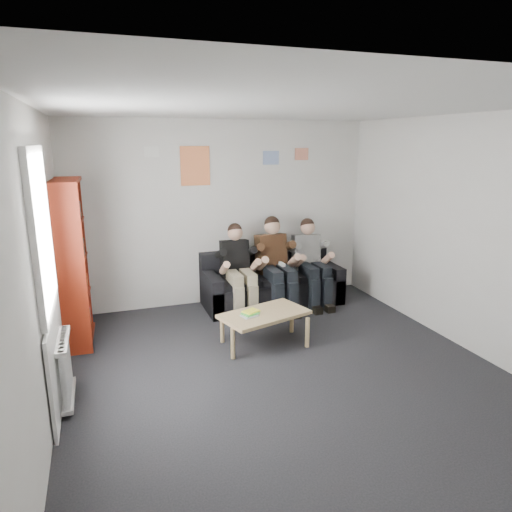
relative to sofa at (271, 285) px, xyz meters
The scene contains 14 objects.
room_shell 2.45m from the sofa, 106.51° to the right, with size 5.00×5.00×5.00m.
sofa is the anchor object (origin of this frame).
bookshelf 2.83m from the sofa, behind, with size 0.30×0.89×1.97m.
coffee_table 1.47m from the sofa, 114.26° to the right, with size 1.03×0.56×0.41m.
game_cases 1.58m from the sofa, 120.11° to the right, with size 0.22×0.19×0.04m.
person_left 0.69m from the sofa, 161.33° to the right, with size 0.39×0.84×1.27m.
person_middle 0.42m from the sofa, 90.00° to the right, with size 0.43×0.91×1.34m.
person_right 0.69m from the sofa, 18.71° to the right, with size 0.40×0.85×1.28m.
radiator 3.37m from the sofa, 145.43° to the right, with size 0.10×0.64×0.60m.
window 3.51m from the sofa, 146.13° to the right, with size 0.05×1.30×2.36m.
poster_large 2.08m from the sofa, 159.95° to the left, with size 0.42×0.01×0.55m, color #EAB352.
poster_blue 1.91m from the sofa, 71.77° to the left, with size 0.25×0.01×0.20m, color #3D70D2.
poster_pink 2.05m from the sofa, 31.00° to the left, with size 0.22×0.01×0.18m, color #B93A75.
poster_sign 2.58m from the sofa, 167.03° to the left, with size 0.20×0.01×0.14m, color white.
Camera 1 is at (-1.75, -4.00, 2.40)m, focal length 32.00 mm.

